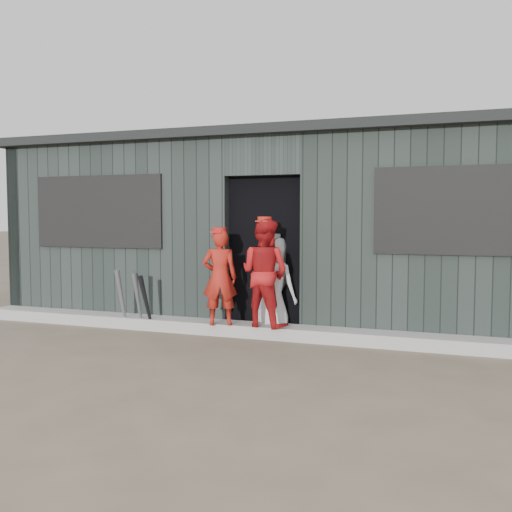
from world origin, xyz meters
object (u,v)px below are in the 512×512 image
at_px(player_red_left, 220,277).
at_px(dugout, 294,230).
at_px(bat_right, 146,303).
at_px(player_red_right, 265,273).
at_px(bat_mid, 138,301).
at_px(bat_left, 122,299).
at_px(player_grey_back, 274,285).

distance_m(player_red_left, dugout, 1.99).
bearing_deg(dugout, bat_right, -127.19).
bearing_deg(bat_right, player_red_right, 4.23).
distance_m(bat_right, player_red_right, 1.63).
distance_m(bat_right, dugout, 2.54).
bearing_deg(bat_mid, bat_right, -16.65).
height_order(bat_left, bat_mid, bat_left).
distance_m(bat_mid, player_red_right, 1.76).
bearing_deg(dugout, player_red_left, -102.46).
bearing_deg(player_grey_back, dugout, -68.32).
relative_size(player_red_right, player_grey_back, 1.06).
relative_size(bat_left, bat_mid, 1.06).
bearing_deg(player_red_right, bat_left, 17.02).
xyz_separation_m(player_red_left, player_grey_back, (0.55, 0.44, -0.12)).
xyz_separation_m(player_red_left, dugout, (0.41, 1.87, 0.55)).
relative_size(bat_right, player_red_left, 0.65).
bearing_deg(player_red_right, player_red_left, 24.50).
bearing_deg(player_red_left, player_red_right, 168.50).
xyz_separation_m(player_red_right, player_grey_back, (0.01, 0.35, -0.18)).
relative_size(bat_left, player_grey_back, 0.66).
relative_size(bat_left, dugout, 0.10).
distance_m(player_red_right, dugout, 1.84).
bearing_deg(bat_left, dugout, 45.59).
bearing_deg(player_red_left, bat_left, -21.93).
bearing_deg(bat_mid, dugout, 49.48).
bearing_deg(player_red_left, dugout, -123.96).
distance_m(bat_left, dugout, 2.75).
distance_m(bat_mid, player_red_left, 1.22).
bearing_deg(player_grey_back, bat_left, 28.43).
bearing_deg(player_grey_back, bat_mid, 29.71).
bearing_deg(player_red_left, bat_right, -20.41).
bearing_deg(player_red_left, bat_mid, -22.67).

